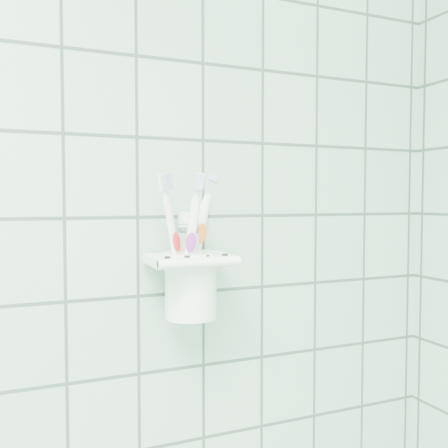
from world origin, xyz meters
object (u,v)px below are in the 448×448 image
cup (191,282)px  toothbrush_blue (185,232)px  toothbrush_orange (181,241)px  holder_bracket (189,260)px  toothpaste_tube (186,254)px  toothbrush_pink (185,241)px

cup → toothbrush_blue: bearing=127.5°
toothbrush_orange → holder_bracket: bearing=-30.7°
toothpaste_tube → toothbrush_orange: bearing=-151.8°
holder_bracket → toothbrush_orange: size_ratio=0.57×
cup → toothbrush_orange: toothbrush_orange is taller
cup → toothbrush_pink: bearing=103.2°
cup → toothpaste_tube: 0.04m
cup → toothpaste_tube: (-0.00, 0.01, 0.04)m
toothbrush_pink → toothpaste_tube: (0.00, -0.00, -0.02)m
cup → toothbrush_orange: bearing=157.6°
toothbrush_pink → toothbrush_orange: 0.01m
holder_bracket → toothpaste_tube: 0.02m
holder_bracket → toothbrush_blue: size_ratio=0.51×
toothbrush_blue → toothpaste_tube: bearing=63.5°
toothbrush_blue → toothbrush_orange: bearing=-155.1°
holder_bracket → cup: (0.00, 0.00, -0.03)m
cup → toothbrush_orange: size_ratio=0.47×
toothbrush_orange → toothpaste_tube: (0.01, 0.01, -0.02)m
holder_bracket → toothpaste_tube: size_ratio=0.79×
toothbrush_blue → toothbrush_orange: (-0.01, -0.00, -0.01)m
holder_bracket → cup: same height
holder_bracket → toothbrush_pink: toothbrush_pink is taller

